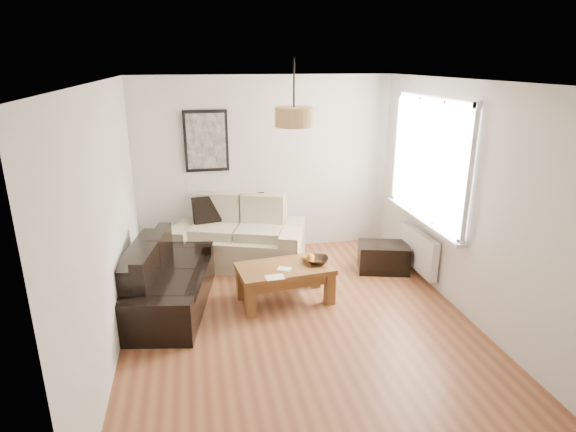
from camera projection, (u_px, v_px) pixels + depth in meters
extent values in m
plane|color=brown|center=(299.00, 321.00, 5.31)|extent=(4.50, 4.50, 0.00)
cube|color=white|center=(419.00, 250.00, 6.29)|extent=(0.10, 0.90, 0.52)
cylinder|color=tan|center=(294.00, 117.00, 4.89)|extent=(0.40, 0.40, 0.20)
cube|color=black|center=(384.00, 257.00, 6.53)|extent=(0.77, 0.60, 0.39)
cube|color=black|center=(206.00, 210.00, 6.76)|extent=(0.40, 0.18, 0.39)
cube|color=black|center=(252.00, 207.00, 6.89)|extent=(0.41, 0.22, 0.39)
imported|color=black|center=(317.00, 260.00, 5.71)|extent=(0.33, 0.33, 0.07)
sphere|color=orange|center=(311.00, 261.00, 5.68)|extent=(0.07, 0.07, 0.07)
sphere|color=orange|center=(311.00, 257.00, 5.78)|extent=(0.11, 0.11, 0.09)
sphere|color=orange|center=(304.00, 258.00, 5.74)|extent=(0.08, 0.08, 0.07)
cube|color=white|center=(275.00, 277.00, 5.33)|extent=(0.22, 0.16, 0.01)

